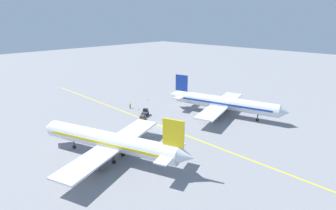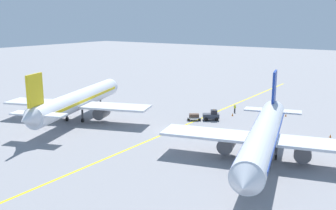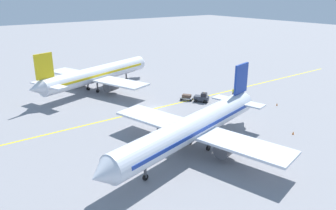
{
  "view_description": "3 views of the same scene",
  "coord_description": "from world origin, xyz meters",
  "px_view_note": "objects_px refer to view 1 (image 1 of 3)",
  "views": [
    {
      "loc": [
        44.99,
        44.74,
        26.86
      ],
      "look_at": [
        -3.67,
        -2.1,
        4.72
      ],
      "focal_mm": 28.0,
      "sensor_mm": 36.0,
      "label": 1
    },
    {
      "loc": [
        -35.6,
        54.3,
        18.81
      ],
      "look_at": [
        1.93,
        -1.55,
        3.97
      ],
      "focal_mm": 42.0,
      "sensor_mm": 36.0,
      "label": 2
    },
    {
      "loc": [
        -50.67,
        33.99,
        21.79
      ],
      "look_at": [
        -5.36,
        0.95,
        2.39
      ],
      "focal_mm": 35.0,
      "sensor_mm": 36.0,
      "label": 3
    }
  ],
  "objects_px": {
    "airplane_at_gate": "(223,103)",
    "airplane_adjacent_stand": "(111,141)",
    "ground_crew_worker": "(130,106)",
    "traffic_cone_by_wingtip": "(189,99)",
    "traffic_cone_mid_apron": "(139,109)",
    "traffic_cone_near_nose": "(148,100)",
    "baggage_tug_dark": "(145,113)",
    "baggage_cart_trailing": "(142,117)"
  },
  "relations": [
    {
      "from": "traffic_cone_near_nose",
      "to": "traffic_cone_by_wingtip",
      "type": "bearing_deg",
      "value": 136.45
    },
    {
      "from": "baggage_cart_trailing",
      "to": "traffic_cone_near_nose",
      "type": "relative_size",
      "value": 5.34
    },
    {
      "from": "airplane_adjacent_stand",
      "to": "baggage_cart_trailing",
      "type": "relative_size",
      "value": 11.75
    },
    {
      "from": "airplane_at_gate",
      "to": "ground_crew_worker",
      "type": "distance_m",
      "value": 28.77
    },
    {
      "from": "ground_crew_worker",
      "to": "traffic_cone_mid_apron",
      "type": "bearing_deg",
      "value": 106.81
    },
    {
      "from": "ground_crew_worker",
      "to": "baggage_tug_dark",
      "type": "bearing_deg",
      "value": 83.03
    },
    {
      "from": "airplane_at_gate",
      "to": "baggage_tug_dark",
      "type": "relative_size",
      "value": 10.57
    },
    {
      "from": "baggage_cart_trailing",
      "to": "traffic_cone_mid_apron",
      "type": "relative_size",
      "value": 5.34
    },
    {
      "from": "ground_crew_worker",
      "to": "traffic_cone_by_wingtip",
      "type": "relative_size",
      "value": 3.05
    },
    {
      "from": "airplane_at_gate",
      "to": "baggage_tug_dark",
      "type": "bearing_deg",
      "value": -44.85
    },
    {
      "from": "ground_crew_worker",
      "to": "traffic_cone_by_wingtip",
      "type": "distance_m",
      "value": 21.51
    },
    {
      "from": "ground_crew_worker",
      "to": "traffic_cone_by_wingtip",
      "type": "xyz_separation_m",
      "value": [
        -20.18,
        7.44,
        -0.63
      ]
    },
    {
      "from": "baggage_cart_trailing",
      "to": "traffic_cone_by_wingtip",
      "type": "relative_size",
      "value": 5.34
    },
    {
      "from": "airplane_at_gate",
      "to": "traffic_cone_near_nose",
      "type": "relative_size",
      "value": 63.8
    },
    {
      "from": "baggage_tug_dark",
      "to": "traffic_cone_by_wingtip",
      "type": "distance_m",
      "value": 21.22
    },
    {
      "from": "baggage_tug_dark",
      "to": "traffic_cone_mid_apron",
      "type": "distance_m",
      "value": 5.63
    },
    {
      "from": "traffic_cone_by_wingtip",
      "to": "traffic_cone_mid_apron",
      "type": "bearing_deg",
      "value": -12.9
    },
    {
      "from": "baggage_tug_dark",
      "to": "baggage_cart_trailing",
      "type": "xyz_separation_m",
      "value": [
        2.71,
        1.87,
        -0.14
      ]
    },
    {
      "from": "ground_crew_worker",
      "to": "traffic_cone_mid_apron",
      "type": "distance_m",
      "value": 3.23
    },
    {
      "from": "airplane_at_gate",
      "to": "traffic_cone_mid_apron",
      "type": "height_order",
      "value": "airplane_at_gate"
    },
    {
      "from": "traffic_cone_near_nose",
      "to": "traffic_cone_mid_apron",
      "type": "bearing_deg",
      "value": 31.58
    },
    {
      "from": "ground_crew_worker",
      "to": "airplane_at_gate",
      "type": "bearing_deg",
      "value": 121.85
    },
    {
      "from": "baggage_tug_dark",
      "to": "ground_crew_worker",
      "type": "height_order",
      "value": "baggage_tug_dark"
    },
    {
      "from": "airplane_adjacent_stand",
      "to": "traffic_cone_near_nose",
      "type": "height_order",
      "value": "airplane_adjacent_stand"
    },
    {
      "from": "airplane_adjacent_stand",
      "to": "traffic_cone_mid_apron",
      "type": "bearing_deg",
      "value": -140.35
    },
    {
      "from": "ground_crew_worker",
      "to": "traffic_cone_mid_apron",
      "type": "height_order",
      "value": "ground_crew_worker"
    },
    {
      "from": "airplane_at_gate",
      "to": "ground_crew_worker",
      "type": "bearing_deg",
      "value": -58.15
    },
    {
      "from": "airplane_adjacent_stand",
      "to": "baggage_tug_dark",
      "type": "height_order",
      "value": "airplane_adjacent_stand"
    },
    {
      "from": "traffic_cone_mid_apron",
      "to": "baggage_cart_trailing",
      "type": "bearing_deg",
      "value": 56.93
    },
    {
      "from": "airplane_at_gate",
      "to": "traffic_cone_near_nose",
      "type": "xyz_separation_m",
      "value": [
        5.32,
        -26.75,
        -3.43
      ]
    },
    {
      "from": "airplane_at_gate",
      "to": "baggage_cart_trailing",
      "type": "height_order",
      "value": "airplane_at_gate"
    },
    {
      "from": "baggage_tug_dark",
      "to": "baggage_cart_trailing",
      "type": "relative_size",
      "value": 1.13
    },
    {
      "from": "airplane_adjacent_stand",
      "to": "traffic_cone_by_wingtip",
      "type": "xyz_separation_m",
      "value": [
        -42.28,
        -14.66,
        -3.43
      ]
    },
    {
      "from": "ground_crew_worker",
      "to": "baggage_cart_trailing",
      "type": "bearing_deg",
      "value": 69.85
    },
    {
      "from": "baggage_cart_trailing",
      "to": "traffic_cone_mid_apron",
      "type": "height_order",
      "value": "baggage_cart_trailing"
    },
    {
      "from": "airplane_adjacent_stand",
      "to": "traffic_cone_near_nose",
      "type": "relative_size",
      "value": 62.72
    },
    {
      "from": "ground_crew_worker",
      "to": "traffic_cone_near_nose",
      "type": "distance_m",
      "value": 10.11
    },
    {
      "from": "traffic_cone_by_wingtip",
      "to": "ground_crew_worker",
      "type": "bearing_deg",
      "value": -20.25
    },
    {
      "from": "airplane_adjacent_stand",
      "to": "traffic_cone_mid_apron",
      "type": "distance_m",
      "value": 30.09
    },
    {
      "from": "airplane_adjacent_stand",
      "to": "traffic_cone_by_wingtip",
      "type": "distance_m",
      "value": 44.88
    },
    {
      "from": "airplane_at_gate",
      "to": "airplane_adjacent_stand",
      "type": "height_order",
      "value": "same"
    },
    {
      "from": "airplane_adjacent_stand",
      "to": "traffic_cone_by_wingtip",
      "type": "bearing_deg",
      "value": -160.87
    }
  ]
}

